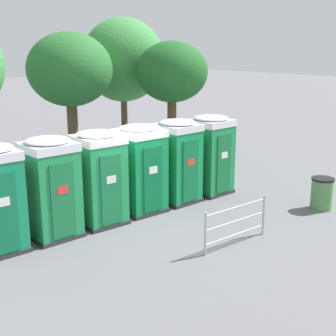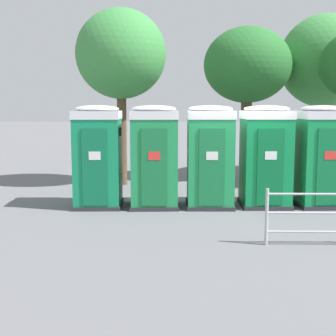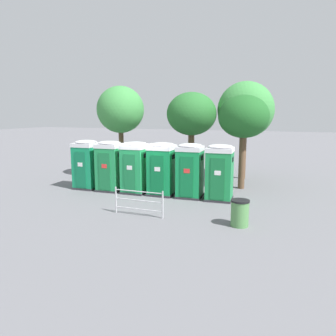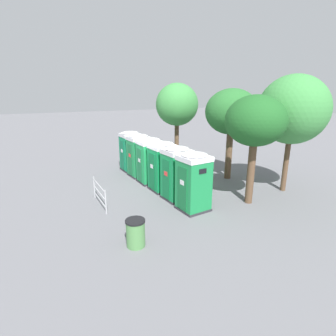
{
  "view_description": "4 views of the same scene",
  "coord_description": "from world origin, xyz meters",
  "px_view_note": "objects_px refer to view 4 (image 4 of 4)",
  "views": [
    {
      "loc": [
        -6.7,
        -10.71,
        4.66
      ],
      "look_at": [
        1.73,
        -0.15,
        1.11
      ],
      "focal_mm": 50.0,
      "sensor_mm": 36.0,
      "label": 1
    },
    {
      "loc": [
        -1.53,
        -11.86,
        2.54
      ],
      "look_at": [
        -1.74,
        -0.27,
        0.98
      ],
      "focal_mm": 50.0,
      "sensor_mm": 36.0,
      "label": 2
    },
    {
      "loc": [
        6.58,
        -14.51,
        3.92
      ],
      "look_at": [
        1.02,
        -0.17,
        1.33
      ],
      "focal_mm": 35.0,
      "sensor_mm": 36.0,
      "label": 3
    },
    {
      "loc": [
        12.18,
        -6.05,
        4.91
      ],
      "look_at": [
        1.32,
        -0.16,
        1.33
      ],
      "focal_mm": 28.0,
      "sensor_mm": 36.0,
      "label": 4
    }
  ],
  "objects_px": {
    "street_tree_0": "(232,113)",
    "portapotty_2": "(149,160)",
    "street_tree_3": "(177,105)",
    "trash_can": "(136,233)",
    "street_tree_2": "(255,122)",
    "event_barrier": "(100,193)",
    "portapotty_3": "(162,166)",
    "street_tree_1": "(293,110)",
    "portapotty_4": "(177,173)",
    "portapotty_0": "(131,151)",
    "portapotty_5": "(193,182)",
    "portapotty_1": "(139,155)"
  },
  "relations": [
    {
      "from": "portapotty_0",
      "to": "street_tree_3",
      "type": "bearing_deg",
      "value": 86.16
    },
    {
      "from": "street_tree_1",
      "to": "street_tree_2",
      "type": "relative_size",
      "value": 1.19
    },
    {
      "from": "street_tree_1",
      "to": "event_barrier",
      "type": "bearing_deg",
      "value": -106.84
    },
    {
      "from": "street_tree_0",
      "to": "portapotty_2",
      "type": "bearing_deg",
      "value": -109.27
    },
    {
      "from": "street_tree_2",
      "to": "street_tree_3",
      "type": "xyz_separation_m",
      "value": [
        -7.35,
        0.43,
        0.4
      ]
    },
    {
      "from": "portapotty_0",
      "to": "portapotty_2",
      "type": "height_order",
      "value": "same"
    },
    {
      "from": "portapotty_5",
      "to": "event_barrier",
      "type": "relative_size",
      "value": 1.23
    },
    {
      "from": "portapotty_2",
      "to": "portapotty_1",
      "type": "bearing_deg",
      "value": -178.43
    },
    {
      "from": "trash_can",
      "to": "portapotty_5",
      "type": "bearing_deg",
      "value": 114.12
    },
    {
      "from": "portapotty_2",
      "to": "street_tree_0",
      "type": "relative_size",
      "value": 0.49
    },
    {
      "from": "portapotty_0",
      "to": "street_tree_0",
      "type": "height_order",
      "value": "street_tree_0"
    },
    {
      "from": "street_tree_0",
      "to": "trash_can",
      "type": "height_order",
      "value": "street_tree_0"
    },
    {
      "from": "portapotty_4",
      "to": "street_tree_3",
      "type": "bearing_deg",
      "value": 149.73
    },
    {
      "from": "trash_can",
      "to": "street_tree_2",
      "type": "bearing_deg",
      "value": 98.27
    },
    {
      "from": "portapotty_0",
      "to": "portapotty_5",
      "type": "relative_size",
      "value": 1.0
    },
    {
      "from": "portapotty_3",
      "to": "street_tree_3",
      "type": "distance_m",
      "value": 5.81
    },
    {
      "from": "street_tree_1",
      "to": "event_barrier",
      "type": "distance_m",
      "value": 9.87
    },
    {
      "from": "portapotty_4",
      "to": "event_barrier",
      "type": "height_order",
      "value": "portapotty_4"
    },
    {
      "from": "portapotty_2",
      "to": "event_barrier",
      "type": "bearing_deg",
      "value": -61.12
    },
    {
      "from": "portapotty_5",
      "to": "trash_can",
      "type": "bearing_deg",
      "value": -65.88
    },
    {
      "from": "portapotty_3",
      "to": "portapotty_5",
      "type": "bearing_deg",
      "value": 1.13
    },
    {
      "from": "portapotty_5",
      "to": "event_barrier",
      "type": "distance_m",
      "value": 4.23
    },
    {
      "from": "portapotty_0",
      "to": "street_tree_1",
      "type": "height_order",
      "value": "street_tree_1"
    },
    {
      "from": "portapotty_3",
      "to": "trash_can",
      "type": "bearing_deg",
      "value": -36.74
    },
    {
      "from": "portapotty_1",
      "to": "portapotty_4",
      "type": "bearing_deg",
      "value": 2.36
    },
    {
      "from": "street_tree_0",
      "to": "trash_can",
      "type": "relative_size",
      "value": 5.46
    },
    {
      "from": "portapotty_3",
      "to": "portapotty_5",
      "type": "xyz_separation_m",
      "value": [
        2.8,
        0.06,
        0.0
      ]
    },
    {
      "from": "portapotty_4",
      "to": "street_tree_0",
      "type": "xyz_separation_m",
      "value": [
        -1.26,
        4.24,
        2.54
      ]
    },
    {
      "from": "portapotty_0",
      "to": "portapotty_1",
      "type": "bearing_deg",
      "value": 0.11
    },
    {
      "from": "portapotty_3",
      "to": "street_tree_2",
      "type": "bearing_deg",
      "value": 39.09
    },
    {
      "from": "portapotty_3",
      "to": "event_barrier",
      "type": "relative_size",
      "value": 1.23
    },
    {
      "from": "street_tree_3",
      "to": "portapotty_0",
      "type": "bearing_deg",
      "value": -93.84
    },
    {
      "from": "portapotty_2",
      "to": "portapotty_4",
      "type": "relative_size",
      "value": 1.0
    },
    {
      "from": "street_tree_0",
      "to": "street_tree_3",
      "type": "bearing_deg",
      "value": -164.86
    },
    {
      "from": "portapotty_4",
      "to": "street_tree_1",
      "type": "relative_size",
      "value": 0.44
    },
    {
      "from": "portapotty_3",
      "to": "portapotty_4",
      "type": "height_order",
      "value": "same"
    },
    {
      "from": "street_tree_0",
      "to": "portapotty_0",
      "type": "bearing_deg",
      "value": -134.4
    },
    {
      "from": "portapotty_3",
      "to": "event_barrier",
      "type": "bearing_deg",
      "value": -83.07
    },
    {
      "from": "portapotty_0",
      "to": "street_tree_1",
      "type": "distance_m",
      "value": 9.6
    },
    {
      "from": "portapotty_0",
      "to": "street_tree_0",
      "type": "bearing_deg",
      "value": 45.6
    },
    {
      "from": "trash_can",
      "to": "event_barrier",
      "type": "distance_m",
      "value": 3.83
    },
    {
      "from": "street_tree_3",
      "to": "portapotty_1",
      "type": "bearing_deg",
      "value": -70.4
    },
    {
      "from": "portapotty_3",
      "to": "portapotty_4",
      "type": "bearing_deg",
      "value": 1.86
    },
    {
      "from": "portapotty_3",
      "to": "portapotty_4",
      "type": "relative_size",
      "value": 1.0
    },
    {
      "from": "portapotty_0",
      "to": "street_tree_3",
      "type": "height_order",
      "value": "street_tree_3"
    },
    {
      "from": "portapotty_3",
      "to": "street_tree_1",
      "type": "distance_m",
      "value": 6.88
    },
    {
      "from": "trash_can",
      "to": "street_tree_3",
      "type": "bearing_deg",
      "value": 142.31
    },
    {
      "from": "portapotty_3",
      "to": "portapotty_4",
      "type": "distance_m",
      "value": 1.4
    },
    {
      "from": "portapotty_1",
      "to": "portapotty_4",
      "type": "distance_m",
      "value": 4.19
    },
    {
      "from": "street_tree_1",
      "to": "trash_can",
      "type": "bearing_deg",
      "value": -82.37
    }
  ]
}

